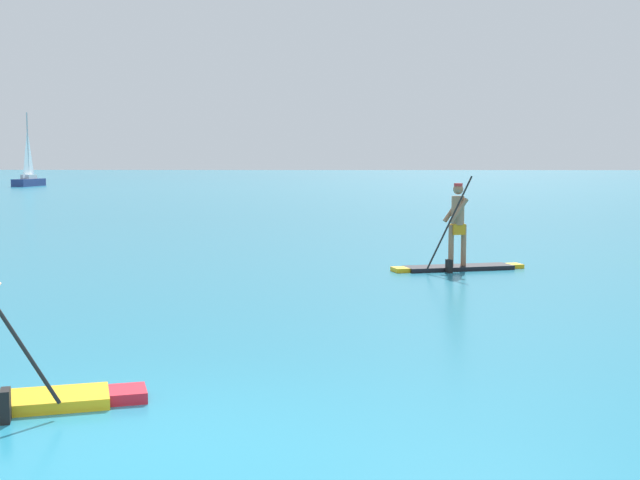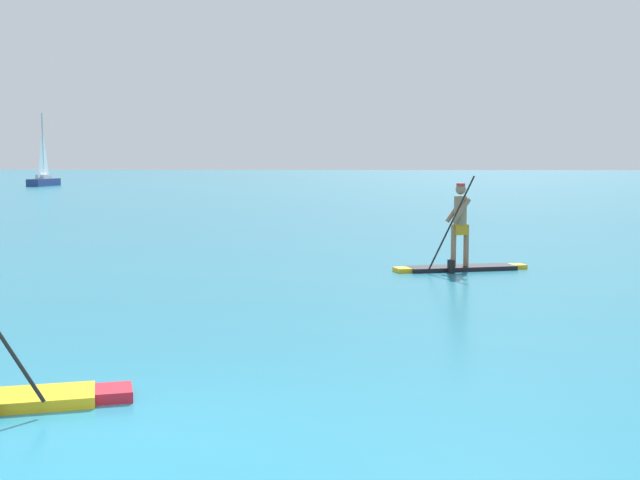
% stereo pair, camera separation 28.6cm
% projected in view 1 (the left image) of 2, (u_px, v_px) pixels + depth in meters
% --- Properties ---
extents(ground, '(440.00, 440.00, 0.00)m').
position_uv_depth(ground, '(117.00, 453.00, 6.36)').
color(ground, teal).
extents(paddleboarder_far_right, '(2.79, 1.28, 1.99)m').
position_uv_depth(paddleboarder_far_right, '(457.00, 247.00, 17.09)').
color(paddleboarder_far_right, black).
rests_on(paddleboarder_far_right, ground).
extents(sailboat_left_horizon, '(1.27, 4.98, 6.63)m').
position_uv_depth(sailboat_left_horizon, '(29.00, 177.00, 75.82)').
color(sailboat_left_horizon, navy).
rests_on(sailboat_left_horizon, ground).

